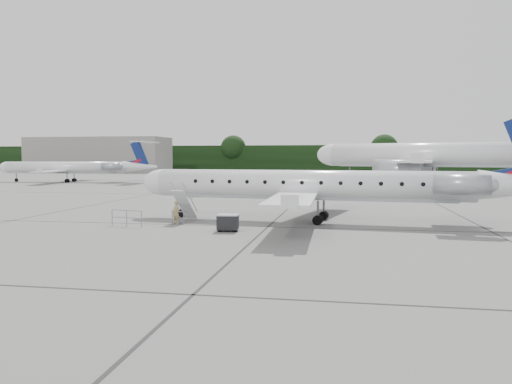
# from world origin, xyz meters

# --- Properties ---
(ground) EXTENTS (320.00, 320.00, 0.00)m
(ground) POSITION_xyz_m (0.00, 0.00, 0.00)
(ground) COLOR slate
(ground) RESTS_ON ground
(treeline) EXTENTS (260.00, 4.00, 8.00)m
(treeline) POSITION_xyz_m (0.00, 130.00, 4.00)
(treeline) COLOR black
(treeline) RESTS_ON ground
(terminal_building) EXTENTS (40.00, 14.00, 10.00)m
(terminal_building) POSITION_xyz_m (-70.00, 110.00, 5.00)
(terminal_building) COLOR slate
(terminal_building) RESTS_ON ground
(main_regional_jet) EXTENTS (28.70, 22.04, 6.87)m
(main_regional_jet) POSITION_xyz_m (-1.87, 7.75, 3.43)
(main_regional_jet) COLOR silver
(main_regional_jet) RESTS_ON ground
(airstair) EXTENTS (1.09, 2.39, 2.15)m
(airstair) POSITION_xyz_m (-9.91, 6.43, 1.08)
(airstair) COLOR silver
(airstair) RESTS_ON ground
(passenger) EXTENTS (0.64, 0.54, 1.50)m
(passenger) POSITION_xyz_m (-10.05, 5.13, 0.75)
(passenger) COLOR #968352
(passenger) RESTS_ON ground
(safety_railing) EXTENTS (2.17, 0.54, 1.00)m
(safety_railing) POSITION_xyz_m (-12.73, 3.56, 0.50)
(safety_railing) COLOR gray
(safety_railing) RESTS_ON ground
(baggage_cart) EXTENTS (1.30, 1.09, 1.04)m
(baggage_cart) POSITION_xyz_m (-6.06, 2.68, 0.52)
(baggage_cart) COLOR black
(baggage_cart) RESTS_ON ground
(bg_narrowbody) EXTENTS (42.00, 35.20, 12.95)m
(bg_narrowbody) POSITION_xyz_m (12.34, 54.14, 6.48)
(bg_narrowbody) COLOR silver
(bg_narrowbody) RESTS_ON ground
(bg_regional_left) EXTENTS (28.00, 20.97, 7.04)m
(bg_regional_left) POSITION_xyz_m (-46.90, 53.56, 3.52)
(bg_regional_left) COLOR silver
(bg_regional_left) RESTS_ON ground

